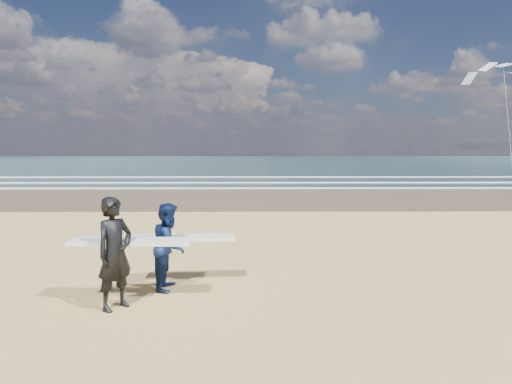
{
  "coord_description": "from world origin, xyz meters",
  "views": [
    {
      "loc": [
        1.71,
        -7.71,
        2.85
      ],
      "look_at": [
        1.82,
        6.0,
        1.47
      ],
      "focal_mm": 32.0,
      "sensor_mm": 36.0,
      "label": 1
    }
  ],
  "objects": [
    {
      "name": "foam_breakers",
      "position": [
        20.0,
        28.1,
        0.05
      ],
      "size": [
        220.0,
        11.7,
        0.05
      ],
      "color": "white",
      "rests_on": "ground"
    },
    {
      "name": "kite_1",
      "position": [
        19.76,
        24.79,
        5.29
      ],
      "size": [
        5.29,
        4.68,
        9.83
      ],
      "color": "slate",
      "rests_on": "ground"
    },
    {
      "name": "ocean",
      "position": [
        20.0,
        72.0,
        0.01
      ],
      "size": [
        220.0,
        100.0,
        0.02
      ],
      "primitive_type": "cube",
      "color": "#173234",
      "rests_on": "ground"
    },
    {
      "name": "surfer_far",
      "position": [
        0.06,
        1.28,
        0.87
      ],
      "size": [
        2.23,
        1.11,
        1.73
      ],
      "color": "#0B183F",
      "rests_on": "ground"
    },
    {
      "name": "surfer_near",
      "position": [
        -0.67,
        0.14,
        1.01
      ],
      "size": [
        2.2,
        1.05,
        1.98
      ],
      "color": "black",
      "rests_on": "ground"
    }
  ]
}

